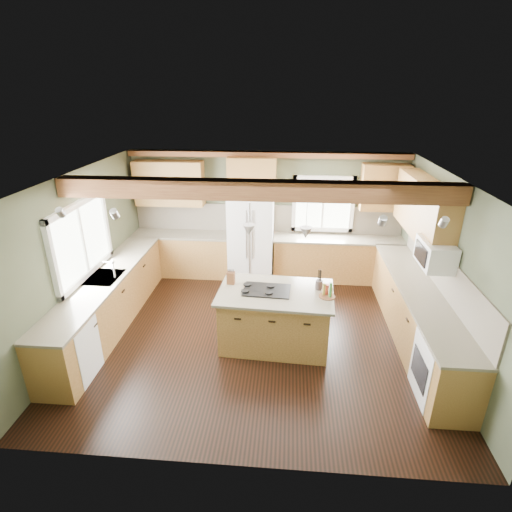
{
  "coord_description": "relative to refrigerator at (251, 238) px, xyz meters",
  "views": [
    {
      "loc": [
        0.44,
        -5.54,
        3.77
      ],
      "look_at": [
        -0.05,
        0.3,
        1.27
      ],
      "focal_mm": 28.0,
      "sensor_mm": 36.0,
      "label": 1
    }
  ],
  "objects": [
    {
      "name": "floor",
      "position": [
        0.3,
        -2.12,
        -0.9
      ],
      "size": [
        5.6,
        5.6,
        0.0
      ],
      "primitive_type": "plane",
      "color": "black",
      "rests_on": "ground"
    },
    {
      "name": "ceiling",
      "position": [
        0.3,
        -2.12,
        1.7
      ],
      "size": [
        5.6,
        5.6,
        0.0
      ],
      "primitive_type": "plane",
      "rotation": [
        3.14,
        0.0,
        0.0
      ],
      "color": "silver",
      "rests_on": "wall_back"
    },
    {
      "name": "wall_back",
      "position": [
        0.3,
        0.38,
        0.4
      ],
      "size": [
        5.6,
        0.0,
        5.6
      ],
      "primitive_type": "plane",
      "rotation": [
        1.57,
        0.0,
        0.0
      ],
      "color": "#404631",
      "rests_on": "ground"
    },
    {
      "name": "wall_left",
      "position": [
        -2.5,
        -2.12,
        0.4
      ],
      "size": [
        0.0,
        5.0,
        5.0
      ],
      "primitive_type": "plane",
      "rotation": [
        1.57,
        0.0,
        1.57
      ],
      "color": "#404631",
      "rests_on": "ground"
    },
    {
      "name": "wall_right",
      "position": [
        3.1,
        -2.12,
        0.4
      ],
      "size": [
        0.0,
        5.0,
        5.0
      ],
      "primitive_type": "plane",
      "rotation": [
        1.57,
        0.0,
        -1.57
      ],
      "color": "#404631",
      "rests_on": "ground"
    },
    {
      "name": "ceiling_beam",
      "position": [
        0.3,
        -2.33,
        1.57
      ],
      "size": [
        5.55,
        0.26,
        0.26
      ],
      "primitive_type": "cube",
      "color": "#4F2616",
      "rests_on": "ceiling"
    },
    {
      "name": "soffit_trim",
      "position": [
        0.3,
        0.28,
        1.64
      ],
      "size": [
        5.55,
        0.2,
        0.1
      ],
      "primitive_type": "cube",
      "color": "#4F2616",
      "rests_on": "ceiling"
    },
    {
      "name": "backsplash_back",
      "position": [
        0.3,
        0.36,
        0.31
      ],
      "size": [
        5.58,
        0.03,
        0.58
      ],
      "primitive_type": "cube",
      "color": "brown",
      "rests_on": "wall_back"
    },
    {
      "name": "backsplash_right",
      "position": [
        3.08,
        -2.07,
        0.31
      ],
      "size": [
        0.03,
        3.7,
        0.58
      ],
      "primitive_type": "cube",
      "color": "brown",
      "rests_on": "wall_right"
    },
    {
      "name": "base_cab_back_left",
      "position": [
        -1.49,
        0.08,
        -0.46
      ],
      "size": [
        2.02,
        0.6,
        0.88
      ],
      "primitive_type": "cube",
      "color": "brown",
      "rests_on": "floor"
    },
    {
      "name": "counter_back_left",
      "position": [
        -1.49,
        0.08,
        0.0
      ],
      "size": [
        2.06,
        0.64,
        0.04
      ],
      "primitive_type": "cube",
      "color": "#4A4336",
      "rests_on": "base_cab_back_left"
    },
    {
      "name": "base_cab_back_right",
      "position": [
        1.79,
        0.08,
        -0.46
      ],
      "size": [
        2.62,
        0.6,
        0.88
      ],
      "primitive_type": "cube",
      "color": "brown",
      "rests_on": "floor"
    },
    {
      "name": "counter_back_right",
      "position": [
        1.79,
        0.08,
        0.0
      ],
      "size": [
        2.66,
        0.64,
        0.04
      ],
      "primitive_type": "cube",
      "color": "#4A4336",
      "rests_on": "base_cab_back_right"
    },
    {
      "name": "base_cab_left",
      "position": [
        -2.2,
        -2.07,
        -0.46
      ],
      "size": [
        0.6,
        3.7,
        0.88
      ],
      "primitive_type": "cube",
      "color": "brown",
      "rests_on": "floor"
    },
    {
      "name": "counter_left",
      "position": [
        -2.2,
        -2.07,
        0.0
      ],
      "size": [
        0.64,
        3.74,
        0.04
      ],
      "primitive_type": "cube",
      "color": "#4A4336",
      "rests_on": "base_cab_left"
    },
    {
      "name": "base_cab_right",
      "position": [
        2.8,
        -2.07,
        -0.46
      ],
      "size": [
        0.6,
        3.7,
        0.88
      ],
      "primitive_type": "cube",
      "color": "brown",
      "rests_on": "floor"
    },
    {
      "name": "counter_right",
      "position": [
        2.8,
        -2.07,
        0.0
      ],
      "size": [
        0.64,
        3.74,
        0.04
      ],
      "primitive_type": "cube",
      "color": "#4A4336",
      "rests_on": "base_cab_right"
    },
    {
      "name": "upper_cab_back_left",
      "position": [
        -1.69,
        0.21,
        1.05
      ],
      "size": [
        1.4,
        0.35,
        0.9
      ],
      "primitive_type": "cube",
      "color": "brown",
      "rests_on": "wall_back"
    },
    {
      "name": "upper_cab_over_fridge",
      "position": [
        -0.0,
        0.21,
        1.25
      ],
      "size": [
        0.96,
        0.35,
        0.7
      ],
      "primitive_type": "cube",
      "color": "brown",
      "rests_on": "wall_back"
    },
    {
      "name": "upper_cab_right",
      "position": [
        2.92,
        -1.22,
        1.05
      ],
      "size": [
        0.35,
        2.2,
        0.9
      ],
      "primitive_type": "cube",
      "color": "brown",
      "rests_on": "wall_right"
    },
    {
      "name": "upper_cab_back_corner",
      "position": [
        2.6,
        0.21,
        1.05
      ],
      "size": [
        0.9,
        0.35,
        0.9
      ],
      "primitive_type": "cube",
      "color": "brown",
      "rests_on": "wall_back"
    },
    {
      "name": "window_left",
      "position": [
        -2.48,
        -2.07,
        0.65
      ],
      "size": [
        0.04,
        1.6,
        1.05
      ],
      "primitive_type": "cube",
      "color": "white",
      "rests_on": "wall_left"
    },
    {
      "name": "window_back",
      "position": [
        1.45,
        0.36,
        0.65
      ],
      "size": [
        1.1,
        0.04,
        1.0
      ],
      "primitive_type": "cube",
      "color": "white",
      "rests_on": "wall_back"
    },
    {
      "name": "sink",
      "position": [
        -2.2,
        -2.07,
        0.01
      ],
      "size": [
        0.5,
        0.65,
        0.03
      ],
      "primitive_type": "cube",
      "color": "#262628",
      "rests_on": "counter_left"
    },
    {
      "name": "faucet",
      "position": [
        -2.02,
        -2.07,
        0.15
      ],
      "size": [
        0.02,
        0.02,
        0.28
      ],
      "primitive_type": "cylinder",
      "color": "#B2B2B7",
      "rests_on": "sink"
    },
    {
      "name": "dishwasher",
      "position": [
        -2.19,
        -3.37,
        -0.47
      ],
      "size": [
        0.6,
        0.6,
        0.84
      ],
      "primitive_type": "cube",
      "color": "white",
      "rests_on": "floor"
    },
    {
      "name": "oven",
      "position": [
        2.79,
        -3.37,
        -0.47
      ],
      "size": [
        0.6,
        0.72,
        0.84
      ],
      "primitive_type": "cube",
      "color": "white",
      "rests_on": "floor"
    },
    {
      "name": "microwave",
      "position": [
        2.88,
        -2.17,
        0.65
      ],
      "size": [
        0.4,
        0.7,
        0.38
      ],
      "primitive_type": "cube",
      "color": "white",
      "rests_on": "wall_right"
    },
    {
      "name": "pendant_left",
      "position": [
        0.19,
        -2.3,
        0.98
      ],
      "size": [
        0.18,
        0.18,
        0.16
      ],
      "primitive_type": "cone",
      "rotation": [
        3.14,
        0.0,
        0.0
      ],
      "color": "#B2B2B7",
      "rests_on": "ceiling"
    },
    {
      "name": "pendant_right",
      "position": [
        1.0,
        -2.35,
        0.98
      ],
      "size": [
        0.18,
        0.18,
        0.16
      ],
      "primitive_type": "cone",
      "rotation": [
        3.14,
        0.0,
        0.0
      ],
      "color": "#B2B2B7",
      "rests_on": "ceiling"
    },
    {
      "name": "refrigerator",
      "position": [
        0.0,
        0.0,
        0.0
      ],
      "size": [
        0.9,
        0.74,
        1.8
      ],
      "primitive_type": "cube",
      "color": "white",
      "rests_on": "floor"
    },
    {
      "name": "island",
      "position": [
        0.59,
        -2.33,
        -0.46
      ],
      "size": [
        1.67,
        1.08,
        0.88
      ],
      "primitive_type": "cube",
      "rotation": [
        0.0,
        0.0,
        -0.06
      ],
      "color": "brown",
      "rests_on": "floor"
    },
    {
      "name": "island_top",
      "position": [
        0.59,
        -2.33,
        0.0
      ],
      "size": [
        1.79,
        1.2,
        0.04
      ],
      "primitive_type": "cube",
      "rotation": [
        0.0,
        0.0,
        -0.06
      ],
      "color": "#4A4336",
      "rests_on": "island"
    },
    {
      "name": "cooktop",
      "position": [
        0.46,
        -2.32,
        0.03
      ],
      "size": [
        0.73,
        0.51,
        0.02
      ],
      "primitive_type": "cube",
      "rotation": [
        0.0,
        0.0,
        -0.06
      ],
      "color": "black",
      "rests_on": "island_top"
    },
    {
      "name": "knife_block",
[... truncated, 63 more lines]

